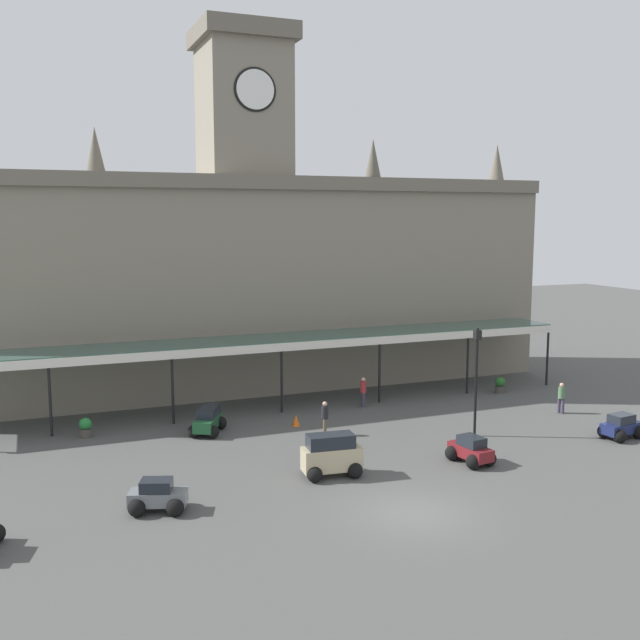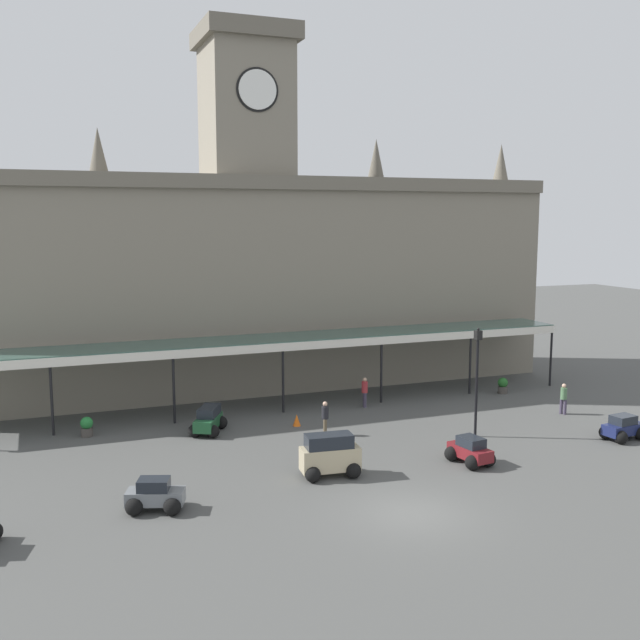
{
  "view_description": "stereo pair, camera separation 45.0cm",
  "coord_description": "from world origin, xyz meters",
  "views": [
    {
      "loc": [
        -12.41,
        -21.91,
        10.48
      ],
      "look_at": [
        0.0,
        9.09,
        5.78
      ],
      "focal_mm": 41.11,
      "sensor_mm": 36.0,
      "label": 1
    },
    {
      "loc": [
        -11.99,
        -22.07,
        10.48
      ],
      "look_at": [
        0.0,
        9.09,
        5.78
      ],
      "focal_mm": 41.11,
      "sensor_mm": 36.0,
      "label": 2
    }
  ],
  "objects": [
    {
      "name": "ground_plane",
      "position": [
        0.0,
        0.0,
        0.0
      ],
      "size": [
        140.0,
        140.0,
        0.0
      ],
      "primitive_type": "plane",
      "color": "#4A4B49"
    },
    {
      "name": "pedestrian_crossing_forecourt",
      "position": [
        0.58,
        9.91,
        0.91
      ],
      "size": [
        0.34,
        0.37,
        1.67
      ],
      "color": "brown",
      "rests_on": "ground"
    },
    {
      "name": "pedestrian_near_entrance",
      "position": [
        4.58,
        14.08,
        0.91
      ],
      "size": [
        0.34,
        0.38,
        1.67
      ],
      "color": "#3F384C",
      "rests_on": "ground"
    },
    {
      "name": "car_green_estate",
      "position": [
        -4.61,
        12.36,
        0.56
      ],
      "size": [
        2.16,
        2.43,
        1.27
      ],
      "color": "#1E512D",
      "rests_on": "ground"
    },
    {
      "name": "car_beige_van",
      "position": [
        -1.32,
        4.54,
        0.81
      ],
      "size": [
        2.48,
        1.76,
        1.77
      ],
      "color": "tan",
      "rests_on": "ground"
    },
    {
      "name": "pedestrian_beside_cars",
      "position": [
        13.91,
        8.89,
        0.91
      ],
      "size": [
        0.34,
        0.38,
        1.67
      ],
      "color": "#3F384C",
      "rests_on": "ground"
    },
    {
      "name": "victorian_lamppost",
      "position": [
        7.25,
        7.1,
        3.27
      ],
      "size": [
        0.3,
        0.3,
        5.3
      ],
      "color": "black",
      "rests_on": "ground"
    },
    {
      "name": "car_navy_sedan",
      "position": [
        13.55,
        4.18,
        0.5
      ],
      "size": [
        2.14,
        1.68,
        1.19
      ],
      "color": "#19214C",
      "rests_on": "ground"
    },
    {
      "name": "planter_by_canopy",
      "position": [
        -10.21,
        13.86,
        0.49
      ],
      "size": [
        0.6,
        0.6,
        0.96
      ],
      "color": "#47423D",
      "rests_on": "ground"
    },
    {
      "name": "station_building",
      "position": [
        0.0,
        21.34,
        7.17
      ],
      "size": [
        38.12,
        6.42,
        21.5
      ],
      "color": "gray",
      "rests_on": "ground"
    },
    {
      "name": "car_maroon_sedan",
      "position": [
        4.86,
        3.82,
        0.5
      ],
      "size": [
        1.7,
        2.15,
        1.19
      ],
      "color": "maroon",
      "rests_on": "ground"
    },
    {
      "name": "traffic_cone",
      "position": [
        -0.18,
        11.91,
        0.29
      ],
      "size": [
        0.4,
        0.4,
        0.59
      ],
      "primitive_type": "cone",
      "color": "orange",
      "rests_on": "ground"
    },
    {
      "name": "planter_forecourt_centre",
      "position": [
        13.63,
        14.0,
        0.49
      ],
      "size": [
        0.6,
        0.6,
        0.96
      ],
      "color": "#47423D",
      "rests_on": "ground"
    },
    {
      "name": "car_grey_sedan",
      "position": [
        -8.49,
        3.54,
        0.5
      ],
      "size": [
        2.23,
        1.92,
        1.19
      ],
      "color": "slate",
      "rests_on": "ground"
    },
    {
      "name": "entrance_canopy",
      "position": [
        -0.0,
        15.91,
        3.75
      ],
      "size": [
        35.32,
        3.26,
        3.89
      ],
      "color": "#38564C",
      "rests_on": "ground"
    }
  ]
}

